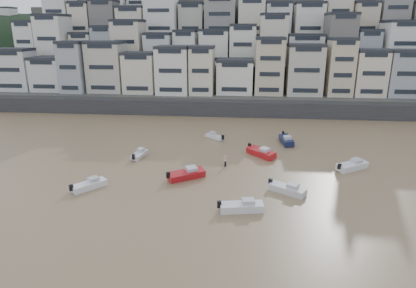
# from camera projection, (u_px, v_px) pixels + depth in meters

# --- Properties ---
(harbor_wall) EXTENTS (140.00, 3.00, 3.50)m
(harbor_wall) POSITION_uv_depth(u_px,v_px,m) (227.00, 108.00, 86.17)
(harbor_wall) COLOR #38383A
(harbor_wall) RESTS_ON ground
(hillside) EXTENTS (141.04, 66.00, 50.00)m
(hillside) POSITION_uv_depth(u_px,v_px,m) (248.00, 49.00, 120.16)
(hillside) COLOR #4C4C47
(hillside) RESTS_ON ground
(boat_j) EXTENTS (4.41, 4.82, 1.35)m
(boat_j) POSITION_uv_depth(u_px,v_px,m) (89.00, 184.00, 47.30)
(boat_j) COLOR white
(boat_j) RESTS_ON ground
(boat_a) EXTENTS (5.59, 2.69, 1.46)m
(boat_a) POSITION_uv_depth(u_px,v_px,m) (242.00, 205.00, 41.49)
(boat_a) COLOR silver
(boat_a) RESTS_ON ground
(boat_c) EXTENTS (5.74, 4.76, 1.55)m
(boat_c) POSITION_uv_depth(u_px,v_px,m) (186.00, 173.00, 50.42)
(boat_c) COLOR #AB151B
(boat_c) RESTS_ON ground
(boat_i) EXTENTS (2.59, 6.06, 1.60)m
(boat_i) POSITION_uv_depth(u_px,v_px,m) (286.00, 139.00, 65.84)
(boat_i) COLOR #12193A
(boat_i) RESTS_ON ground
(boat_e) EXTENTS (5.31, 5.59, 1.59)m
(boat_e) POSITION_uv_depth(u_px,v_px,m) (261.00, 151.00, 59.28)
(boat_e) COLOR #B11519
(boat_e) RESTS_ON ground
(boat_h) EXTENTS (4.18, 3.91, 1.18)m
(boat_h) POSITION_uv_depth(u_px,v_px,m) (215.00, 136.00, 68.58)
(boat_h) COLOR silver
(boat_h) RESTS_ON ground
(boat_f) EXTENTS (2.08, 4.60, 1.21)m
(boat_f) POSITION_uv_depth(u_px,v_px,m) (139.00, 154.00, 58.76)
(boat_f) COLOR silver
(boat_f) RESTS_ON ground
(boat_b) EXTENTS (5.19, 4.12, 1.39)m
(boat_b) POSITION_uv_depth(u_px,v_px,m) (288.00, 188.00, 46.08)
(boat_b) COLOR silver
(boat_b) RESTS_ON ground
(boat_d) EXTENTS (5.68, 4.65, 1.53)m
(boat_d) POSITION_uv_depth(u_px,v_px,m) (352.00, 165.00, 53.66)
(boat_d) COLOR silver
(boat_d) RESTS_ON ground
(person_pink) EXTENTS (0.44, 0.44, 1.74)m
(person_pink) POSITION_uv_depth(u_px,v_px,m) (225.00, 161.00, 54.86)
(person_pink) COLOR #D09E93
(person_pink) RESTS_ON ground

